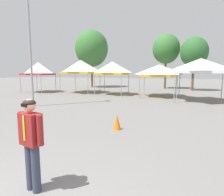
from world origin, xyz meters
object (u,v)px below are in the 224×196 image
object	(u,v)px
tree_behind_tents_left	(166,49)
tree_behind_tents_center	(194,52)
traffic_cone_near_barrier	(117,122)
tree_behind_tents_right	(92,49)
canopy_tent_behind_left	(38,69)
canopy_tent_behind_center	(112,68)
person_foreground	(31,139)
light_pole_opposite_side	(29,20)
canopy_tent_behind_right	(159,71)
canopy_tent_right_of_center	(201,66)
canopy_tent_far_left	(81,67)

from	to	relation	value
tree_behind_tents_left	tree_behind_tents_center	size ratio (longest dim) A/B	1.14
traffic_cone_near_barrier	tree_behind_tents_right	bearing A→B (deg)	120.05
canopy_tent_behind_left	canopy_tent_behind_center	size ratio (longest dim) A/B	1.02
canopy_tent_behind_left	person_foreground	distance (m)	19.87
light_pole_opposite_side	tree_behind_tents_center	xyz separation A→B (m)	(10.15, 15.94, -0.84)
canopy_tent_behind_left	person_foreground	size ratio (longest dim) A/B	1.91
canopy_tent_behind_left	tree_behind_tents_center	size ratio (longest dim) A/B	0.52
canopy_tent_behind_center	canopy_tent_behind_right	xyz separation A→B (m)	(4.66, 0.09, -0.27)
person_foreground	light_pole_opposite_side	bearing A→B (deg)	133.93
tree_behind_tents_right	canopy_tent_behind_right	bearing A→B (deg)	-35.30
tree_behind_tents_right	tree_behind_tents_left	bearing A→B (deg)	7.44
canopy_tent_right_of_center	tree_behind_tents_center	xyz separation A→B (m)	(-0.32, 9.33, 1.94)
canopy_tent_far_left	canopy_tent_behind_right	size ratio (longest dim) A/B	1.01
tree_behind_tents_center	person_foreground	bearing A→B (deg)	-97.94
person_foreground	tree_behind_tents_right	world-z (taller)	tree_behind_tents_right
canopy_tent_far_left	person_foreground	distance (m)	18.23
tree_behind_tents_center	canopy_tent_behind_center	bearing A→B (deg)	-135.49
person_foreground	tree_behind_tents_left	world-z (taller)	tree_behind_tents_left
person_foreground	traffic_cone_near_barrier	size ratio (longest dim) A/B	2.82
canopy_tent_behind_right	tree_behind_tents_left	size ratio (longest dim) A/B	0.48
tree_behind_tents_center	light_pole_opposite_side	bearing A→B (deg)	-122.49
canopy_tent_far_left	tree_behind_tents_right	xyz separation A→B (m)	(-2.49, 7.47, 2.93)
person_foreground	tree_behind_tents_left	distance (m)	25.28
canopy_tent_behind_left	tree_behind_tents_right	xyz separation A→B (m)	(2.30, 8.80, 3.12)
canopy_tent_behind_right	tree_behind_tents_right	size ratio (longest dim) A/B	0.42
tree_behind_tents_right	canopy_tent_far_left	bearing A→B (deg)	-71.54
canopy_tent_right_of_center	light_pole_opposite_side	world-z (taller)	light_pole_opposite_side
canopy_tent_far_left	traffic_cone_near_barrier	world-z (taller)	canopy_tent_far_left
canopy_tent_behind_left	tree_behind_tents_right	world-z (taller)	tree_behind_tents_right
light_pole_opposite_side	traffic_cone_near_barrier	distance (m)	9.24
tree_behind_tents_right	tree_behind_tents_left	xyz separation A→B (m)	(10.69, 1.40, -0.38)
person_foreground	tree_behind_tents_left	xyz separation A→B (m)	(-0.29, 24.89, 4.38)
tree_behind_tents_center	tree_behind_tents_right	bearing A→B (deg)	178.50
tree_behind_tents_right	tree_behind_tents_center	size ratio (longest dim) A/B	1.30
canopy_tent_behind_center	canopy_tent_right_of_center	distance (m)	8.24
canopy_tent_behind_left	canopy_tent_right_of_center	distance (m)	16.85
tree_behind_tents_right	traffic_cone_near_barrier	distance (m)	22.85
canopy_tent_behind_left	light_pole_opposite_side	bearing A→B (deg)	-49.73
canopy_tent_far_left	light_pole_opposite_side	distance (m)	9.37
canopy_tent_right_of_center	tree_behind_tents_right	bearing A→B (deg)	146.25
person_foreground	canopy_tent_behind_left	bearing A→B (deg)	132.11
canopy_tent_right_of_center	tree_behind_tents_center	bearing A→B (deg)	91.98
tree_behind_tents_center	tree_behind_tents_left	bearing A→B (deg)	153.31
canopy_tent_behind_center	tree_behind_tents_left	world-z (taller)	tree_behind_tents_left
canopy_tent_behind_center	person_foreground	bearing A→B (deg)	-73.81
canopy_tent_behind_left	canopy_tent_far_left	size ratio (longest dim) A/B	0.94
canopy_tent_right_of_center	traffic_cone_near_barrier	bearing A→B (deg)	-109.81
light_pole_opposite_side	tree_behind_tents_right	size ratio (longest dim) A/B	1.17
canopy_tent_behind_center	traffic_cone_near_barrier	xyz separation A→B (m)	(4.63, -11.23, -2.37)
light_pole_opposite_side	tree_behind_tents_left	distance (m)	18.91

